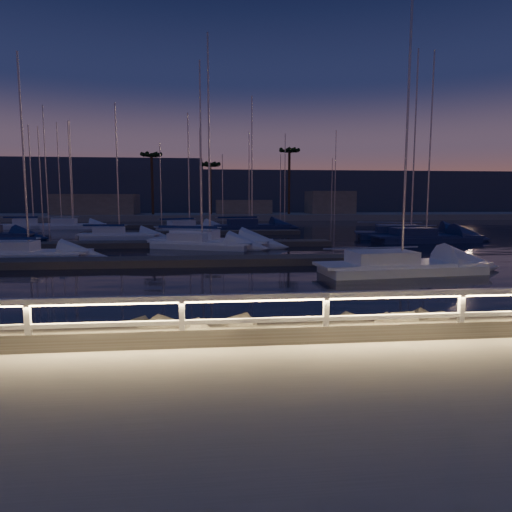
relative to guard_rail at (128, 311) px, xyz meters
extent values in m
plane|color=gray|center=(0.07, 0.00, -0.77)|extent=(400.00, 400.00, 0.00)
cube|color=gray|center=(0.07, -2.50, -0.87)|extent=(240.00, 5.00, 0.20)
cube|color=#635F55|center=(0.07, 1.50, -1.07)|extent=(240.00, 3.45, 1.29)
plane|color=black|center=(0.07, 80.00, -1.37)|extent=(320.00, 320.00, 0.00)
plane|color=black|center=(0.07, 0.00, -1.97)|extent=(400.00, 400.00, 0.00)
cube|color=silver|center=(-1.93, 0.00, -0.27)|extent=(0.11, 0.11, 1.00)
cube|color=silver|center=(1.07, 0.00, -0.27)|extent=(0.11, 0.11, 1.00)
cube|color=silver|center=(4.07, 0.00, -0.27)|extent=(0.11, 0.11, 1.00)
cube|color=silver|center=(7.07, 0.00, -0.27)|extent=(0.11, 0.11, 1.00)
cube|color=silver|center=(0.07, 0.00, 0.23)|extent=(44.00, 0.12, 0.12)
cube|color=silver|center=(0.07, 0.00, -0.27)|extent=(44.00, 0.09, 0.09)
cube|color=#FFCC72|center=(0.07, -0.02, 0.15)|extent=(44.00, 0.04, 0.03)
sphere|color=#635F55|center=(-1.31, 2.08, -1.11)|extent=(0.99, 0.99, 0.99)
sphere|color=#635F55|center=(5.86, 1.94, -1.08)|extent=(0.98, 0.98, 0.98)
sphere|color=#635F55|center=(2.30, 1.05, -0.90)|extent=(1.09, 1.09, 1.09)
cube|color=#625751|center=(0.07, 16.00, -1.17)|extent=(22.00, 2.00, 0.40)
cube|color=#625751|center=(0.07, 26.00, -1.17)|extent=(22.00, 2.00, 0.40)
cube|color=#625751|center=(0.07, 38.00, -1.17)|extent=(22.00, 2.00, 0.40)
cube|color=#625751|center=(0.07, 50.00, -1.17)|extent=(22.00, 2.00, 0.40)
cube|color=gray|center=(0.07, 74.00, -0.97)|extent=(160.00, 14.00, 1.20)
cube|color=gray|center=(-17.93, 74.00, 1.03)|extent=(14.00, 8.00, 4.00)
cube|color=gray|center=(8.07, 75.00, 0.53)|extent=(10.00, 6.00, 3.00)
cube|color=gray|center=(24.07, 74.00, 1.33)|extent=(8.00, 7.00, 4.60)
cylinder|color=#4E3724|center=(-7.93, 72.00, 4.88)|extent=(0.44, 0.44, 10.50)
cylinder|color=#4E3724|center=(2.07, 73.00, 4.13)|extent=(0.44, 0.44, 9.00)
cylinder|color=#4E3724|center=(16.07, 72.00, 5.38)|extent=(0.44, 0.44, 11.50)
cube|color=#363E54|center=(0.07, 130.00, 3.23)|extent=(220.00, 30.00, 14.00)
cube|color=#363E54|center=(-59.93, 140.00, 5.23)|extent=(120.00, 25.00, 18.00)
cube|color=white|center=(1.75, 25.39, -1.22)|extent=(9.02, 5.51, 0.62)
cube|color=white|center=(1.75, 25.39, -0.83)|extent=(9.55, 5.34, 0.17)
cube|color=white|center=(0.63, 25.78, -0.44)|extent=(3.85, 3.12, 0.73)
cylinder|color=#B0AFB4|center=(1.75, 25.39, 6.71)|extent=(0.13, 0.13, 14.85)
cylinder|color=#B0AFB4|center=(0.07, 25.98, 0.12)|extent=(5.08, 1.85, 0.09)
cube|color=white|center=(11.00, 12.00, -1.22)|extent=(8.02, 3.37, 0.52)
cube|color=white|center=(11.00, 12.00, -0.89)|extent=(8.62, 3.05, 0.14)
cube|color=white|center=(9.92, 11.89, -0.56)|extent=(3.21, 2.24, 0.62)
cylinder|color=#B0AFB4|center=(11.00, 12.00, 5.97)|extent=(0.11, 0.11, 13.53)
cylinder|color=#B0AFB4|center=(9.38, 11.84, -0.08)|extent=(4.85, 0.57, 0.08)
cube|color=white|center=(-9.13, 19.39, -1.22)|extent=(6.70, 2.57, 0.51)
cube|color=white|center=(-9.13, 19.39, -0.90)|extent=(7.23, 2.27, 0.14)
cube|color=white|center=(-10.04, 19.44, -0.57)|extent=(2.65, 1.79, 0.61)
cylinder|color=#B0AFB4|center=(-9.13, 19.39, 4.92)|extent=(0.11, 0.11, 11.44)
cylinder|color=#B0AFB4|center=(-10.50, 19.46, -0.10)|extent=(4.12, 0.31, 0.07)
cube|color=white|center=(1.16, 24.44, -1.22)|extent=(7.70, 5.13, 0.53)
cube|color=white|center=(1.16, 24.44, -0.89)|extent=(8.11, 5.03, 0.14)
cube|color=white|center=(0.23, 24.85, -0.55)|extent=(3.34, 2.81, 0.62)
cylinder|color=#B0AFB4|center=(1.16, 24.44, 5.57)|extent=(0.12, 0.12, 12.72)
cylinder|color=#B0AFB4|center=(-0.24, 25.05, -0.07)|extent=(4.24, 1.87, 0.08)
cube|color=navy|center=(20.07, 30.78, -1.22)|extent=(9.70, 5.26, 0.62)
cube|color=navy|center=(20.07, 30.78, -0.83)|extent=(10.33, 5.01, 0.17)
cube|color=navy|center=(18.83, 31.10, -0.44)|extent=(4.05, 3.12, 0.73)
cylinder|color=#B0AFB4|center=(20.07, 30.78, 7.29)|extent=(0.13, 0.13, 16.02)
cylinder|color=#B0AFB4|center=(18.21, 31.26, 0.12)|extent=(5.61, 1.52, 0.09)
cube|color=white|center=(-14.97, 49.00, -1.22)|extent=(7.18, 2.73, 0.60)
cube|color=white|center=(-14.97, 49.00, -0.84)|extent=(7.75, 2.41, 0.16)
cube|color=white|center=(-15.95, 48.95, -0.46)|extent=(2.84, 1.91, 0.71)
cylinder|color=#B0AFB4|center=(-14.97, 49.00, 5.40)|extent=(0.13, 0.13, 12.27)
cylinder|color=#B0AFB4|center=(-16.44, 48.92, 0.08)|extent=(4.42, 0.32, 0.09)
cube|color=white|center=(-6.42, 33.29, -1.22)|extent=(6.65, 2.36, 0.51)
cube|color=white|center=(-6.42, 33.29, -0.90)|extent=(7.19, 2.04, 0.14)
cube|color=white|center=(-7.33, 33.31, -0.57)|extent=(2.60, 1.71, 0.61)
cylinder|color=#B0AFB4|center=(-6.42, 33.29, 4.92)|extent=(0.11, 0.11, 11.45)
cylinder|color=#B0AFB4|center=(-7.79, 33.32, -0.10)|extent=(4.12, 0.17, 0.07)
cube|color=navy|center=(6.83, 45.12, -1.22)|extent=(8.89, 4.19, 0.62)
cube|color=navy|center=(6.83, 45.12, -0.83)|extent=(9.52, 3.88, 0.17)
cube|color=navy|center=(5.66, 44.93, -0.44)|extent=(3.62, 2.64, 0.73)
cylinder|color=#B0AFB4|center=(6.83, 45.12, 6.69)|extent=(0.13, 0.13, 14.82)
cylinder|color=#B0AFB4|center=(5.07, 44.83, 0.12)|extent=(5.28, 0.95, 0.09)
cube|color=navy|center=(19.93, 27.56, -1.22)|extent=(8.72, 3.27, 0.58)
cube|color=navy|center=(19.93, 27.56, -0.86)|extent=(9.42, 2.87, 0.16)
cube|color=navy|center=(18.74, 27.50, -0.49)|extent=(3.44, 2.30, 0.68)
cylinder|color=#B0AFB4|center=(19.93, 27.56, 6.71)|extent=(0.13, 0.13, 14.93)
cylinder|color=#B0AFB4|center=(18.15, 27.47, 0.03)|extent=(5.37, 0.34, 0.08)
cube|color=white|center=(-19.93, 50.03, -1.22)|extent=(7.23, 3.93, 0.58)
cube|color=white|center=(-19.93, 50.03, -0.85)|extent=(7.70, 3.74, 0.16)
cube|color=white|center=(-20.86, 49.79, -0.48)|extent=(3.02, 2.33, 0.69)
cylinder|color=#B0AFB4|center=(-19.93, 50.03, 5.23)|extent=(0.13, 0.13, 11.94)
cylinder|color=#B0AFB4|center=(-21.32, 49.67, 0.05)|extent=(4.19, 1.15, 0.08)
cube|color=white|center=(-0.53, 44.22, -1.22)|extent=(7.65, 5.25, 0.57)
cube|color=white|center=(-0.53, 44.22, -0.86)|extent=(8.05, 5.17, 0.16)
cube|color=white|center=(-1.45, 43.80, -0.50)|extent=(3.34, 2.84, 0.67)
cylinder|color=#B0AFB4|center=(-0.53, 44.22, 5.58)|extent=(0.12, 0.12, 12.68)
cylinder|color=#B0AFB4|center=(-1.91, 43.59, 0.02)|extent=(4.19, 1.97, 0.08)
camera|label=1|loc=(1.63, -9.15, 2.21)|focal=32.00mm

